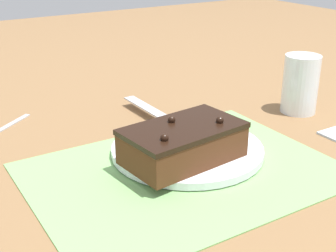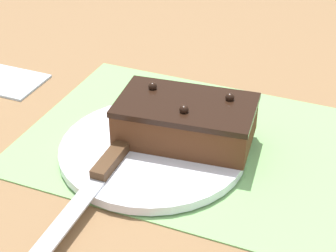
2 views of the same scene
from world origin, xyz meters
name	(u,v)px [view 1 (image 1 of 2)]	position (x,y,z in m)	size (l,w,h in m)	color
ground_plane	(184,172)	(0.00, 0.00, 0.00)	(3.00, 3.00, 0.00)	olive
placemat_woven	(184,171)	(0.00, 0.00, 0.00)	(0.46, 0.34, 0.00)	#7AB266
cake_plate	(187,149)	(-0.04, -0.05, 0.01)	(0.25, 0.25, 0.01)	white
chocolate_cake	(183,143)	(-0.01, -0.01, 0.04)	(0.19, 0.13, 0.07)	#512D19
serving_knife	(172,120)	(-0.07, -0.15, 0.02)	(0.03, 0.25, 0.01)	#472D19
drinking_glass	(300,84)	(-0.34, -0.10, 0.06)	(0.07, 0.07, 0.12)	white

